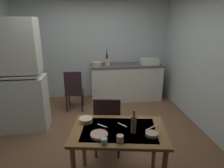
{
  "coord_description": "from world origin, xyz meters",
  "views": [
    {
      "loc": [
        -0.15,
        -3.2,
        2.0
      ],
      "look_at": [
        0.23,
        -0.06,
        0.97
      ],
      "focal_mm": 31.26,
      "sensor_mm": 36.0,
      "label": 1
    }
  ],
  "objects": [
    {
      "name": "teaspoon_near_bowl",
      "position": [
        -0.02,
        -1.09,
        0.78
      ],
      "size": [
        0.12,
        0.11,
        0.0
      ],
      "primitive_type": "cube",
      "rotation": [
        0.0,
        0.0,
        5.53
      ],
      "color": "beige",
      "rests_on": "dining_table"
    },
    {
      "name": "teacup_cream",
      "position": [
        0.15,
        -1.45,
        0.82
      ],
      "size": [
        0.08,
        0.08,
        0.08
      ],
      "primitive_type": "cylinder",
      "color": "tan",
      "rests_on": "dining_table"
    },
    {
      "name": "mixing_bowl_counter",
      "position": [
        0.05,
        1.55,
        0.98
      ],
      "size": [
        0.26,
        0.26,
        0.1
      ],
      "primitive_type": "cylinder",
      "color": "tan",
      "rests_on": "counter_cabinet"
    },
    {
      "name": "wall_right",
      "position": [
        2.0,
        0.0,
        1.35
      ],
      "size": [
        0.1,
        3.94,
        2.69
      ],
      "primitive_type": "cube",
      "color": "silver",
      "rests_on": "ground"
    },
    {
      "name": "chair_by_counter",
      "position": [
        -0.5,
        1.04,
        0.49
      ],
      "size": [
        0.42,
        0.42,
        0.95
      ],
      "color": "#2A1F21",
      "rests_on": "ground"
    },
    {
      "name": "chair_far_side",
      "position": [
        0.09,
        -0.62,
        0.5
      ],
      "size": [
        0.46,
        0.46,
        0.97
      ],
      "color": "#2D1E21",
      "rests_on": "ground"
    },
    {
      "name": "table_knife",
      "position": [
        0.57,
        -1.21,
        0.78
      ],
      "size": [
        0.18,
        0.12,
        0.0
      ],
      "primitive_type": "cube",
      "rotation": [
        0.0,
        0.0,
        3.69
      ],
      "color": "silver",
      "rests_on": "dining_table"
    },
    {
      "name": "glass_bottle",
      "position": [
        0.33,
        -1.28,
        0.89
      ],
      "size": [
        0.06,
        0.06,
        0.28
      ],
      "color": "olive",
      "rests_on": "dining_table"
    },
    {
      "name": "soup_bowl_small",
      "position": [
        -0.07,
        -1.31,
        0.79
      ],
      "size": [
        0.2,
        0.2,
        0.03
      ],
      "primitive_type": "cylinder",
      "color": "tan",
      "rests_on": "dining_table"
    },
    {
      "name": "counter_cabinet",
      "position": [
        0.8,
        1.6,
        0.47
      ],
      "size": [
        1.82,
        0.64,
        0.93
      ],
      "color": "silver",
      "rests_on": "ground"
    },
    {
      "name": "teaspoon_by_cup",
      "position": [
        0.23,
        -1.1,
        0.78
      ],
      "size": [
        0.1,
        0.13,
        0.0
      ],
      "primitive_type": "cube",
      "rotation": [
        0.0,
        0.0,
        2.23
      ],
      "color": "beige",
      "rests_on": "dining_table"
    },
    {
      "name": "hutch_cabinet",
      "position": [
        -1.45,
        0.36,
        0.97
      ],
      "size": [
        0.96,
        0.51,
        2.06
      ],
      "color": "silver",
      "rests_on": "ground"
    },
    {
      "name": "sink_basin",
      "position": [
        1.4,
        1.6,
        1.01
      ],
      "size": [
        0.44,
        0.34,
        0.15
      ],
      "color": "silver",
      "rests_on": "counter_cabinet"
    },
    {
      "name": "teacup_mint",
      "position": [
        -0.02,
        -1.45,
        0.81
      ],
      "size": [
        0.07,
        0.07,
        0.06
      ],
      "primitive_type": "cylinder",
      "color": "#ADD1C1",
      "rests_on": "dining_table"
    },
    {
      "name": "stoneware_crock",
      "position": [
        0.33,
        1.57,
        1.01
      ],
      "size": [
        0.12,
        0.12,
        0.16
      ],
      "primitive_type": "cylinder",
      "color": "beige",
      "rests_on": "counter_cabinet"
    },
    {
      "name": "ground_plane",
      "position": [
        0.0,
        0.0,
        0.0
      ],
      "size": [
        4.91,
        4.91,
        0.0
      ],
      "primitive_type": "plane",
      "color": "brown"
    },
    {
      "name": "wall_back",
      "position": [
        0.0,
        1.97,
        1.35
      ],
      "size": [
        4.01,
        0.1,
        2.69
      ],
      "primitive_type": "cube",
      "color": "silver",
      "rests_on": "ground"
    },
    {
      "name": "dining_table",
      "position": [
        0.17,
        -1.2,
        0.67
      ],
      "size": [
        1.21,
        0.88,
        0.78
      ],
      "color": "olive",
      "rests_on": "ground"
    },
    {
      "name": "serving_bowl_wide",
      "position": [
        -0.22,
        -0.97,
        0.8
      ],
      "size": [
        0.17,
        0.17,
        0.05
      ],
      "primitive_type": "cylinder",
      "color": "beige",
      "rests_on": "dining_table"
    },
    {
      "name": "sauce_dish",
      "position": [
        0.51,
        -1.37,
        0.8
      ],
      "size": [
        0.14,
        0.14,
        0.04
      ],
      "primitive_type": "cylinder",
      "color": "tan",
      "rests_on": "dining_table"
    },
    {
      "name": "hand_pump",
      "position": [
        0.31,
        1.65,
        1.1
      ],
      "size": [
        0.05,
        0.27,
        0.39
      ],
      "color": "#232328",
      "rests_on": "counter_cabinet"
    }
  ]
}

